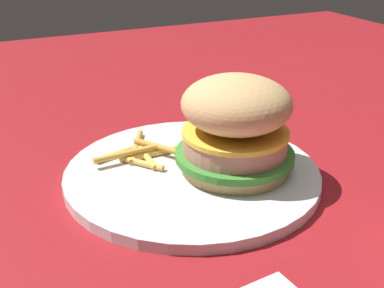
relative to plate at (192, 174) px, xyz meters
name	(u,v)px	position (x,y,z in m)	size (l,w,h in m)	color
ground_plane	(221,182)	(-0.02, -0.02, -0.01)	(1.60, 1.60, 0.00)	maroon
plate	(192,174)	(0.00, 0.00, 0.00)	(0.28, 0.28, 0.01)	silver
sandwich	(234,124)	(-0.02, -0.04, 0.06)	(0.13, 0.13, 0.10)	tan
fries_pile	(140,153)	(0.05, 0.04, 0.01)	(0.11, 0.10, 0.01)	gold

